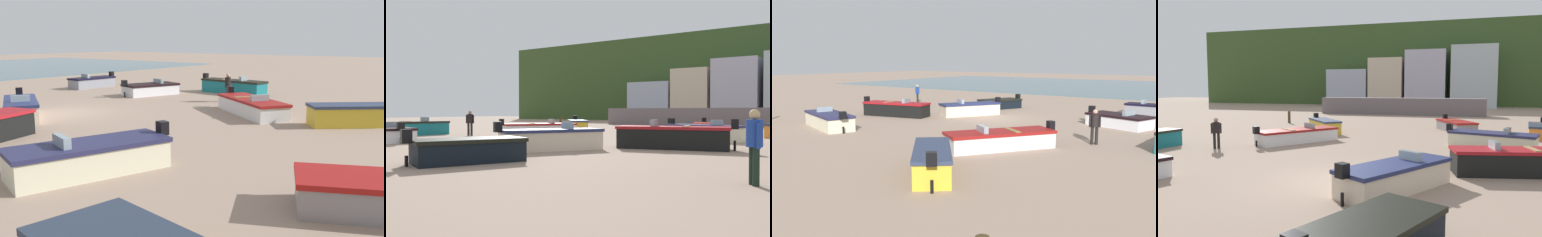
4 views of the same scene
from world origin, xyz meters
TOP-DOWN VIEW (x-y plane):
  - ground_plane at (0.00, 0.00)m, footprint 160.00×160.00m
  - boat_white_1 at (-7.70, -1.39)m, footprint 3.87×2.74m
  - boat_yellow_2 at (-5.15, 12.24)m, footprint 3.36×3.69m
  - boat_teal_5 at (-11.54, 2.55)m, footprint 1.75×4.89m
  - boat_white_6 at (-5.01, 7.47)m, footprint 4.01×4.82m
  - boat_cream_7 at (2.08, -0.50)m, footprint 3.32×4.28m
  - boat_cream_8 at (5.63, 8.46)m, footprint 4.61×2.79m
  - boat_grey_9 at (-8.31, -7.76)m, footprint 3.79×1.51m
  - beach_walker_foreground at (-8.09, 4.25)m, footprint 0.50×0.47m

SIDE VIEW (x-z plane):
  - ground_plane at x=0.00m, z-range 0.00..0.00m
  - boat_white_1 at x=-7.70m, z-range -0.15..0.91m
  - boat_white_6 at x=-5.01m, z-range -0.15..0.95m
  - boat_grey_9 at x=-8.31m, z-range -0.14..0.95m
  - boat_cream_8 at x=5.63m, z-range -0.15..1.02m
  - boat_cream_7 at x=2.08m, z-range -0.15..1.03m
  - boat_yellow_2 at x=-5.15m, z-range -0.15..1.08m
  - boat_teal_5 at x=-11.54m, z-range -0.15..1.08m
  - beach_walker_foreground at x=-8.09m, z-range 0.14..1.76m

